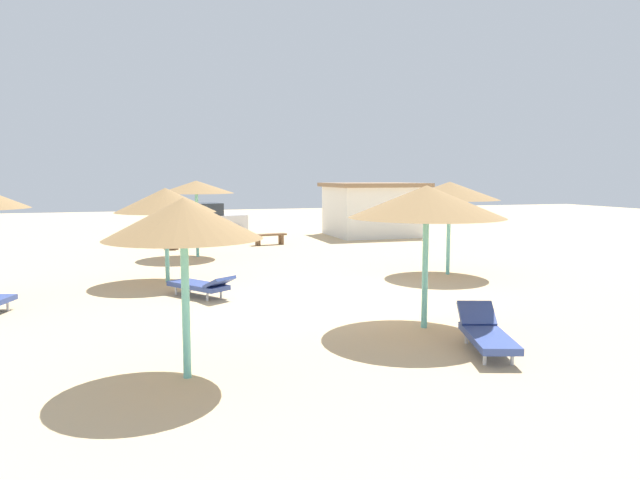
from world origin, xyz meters
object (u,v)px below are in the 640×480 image
Objects in this scene: parasol_6 at (183,219)px; lounger_0 at (202,285)px; parasol_4 at (196,188)px; parasol_0 at (166,200)px; parasol_5 at (450,191)px; parasol_1 at (426,202)px; lounger_1 at (486,333)px; bench_1 at (270,237)px; parked_car at (203,221)px; bench_0 at (172,240)px; beach_cabana at (373,209)px.

lounger_0 is at bearing 82.15° from parasol_6.
parasol_4 is at bearing 83.94° from parasol_6.
parasol_5 reaches higher than parasol_0.
parasol_0 is 1.05× the size of parasol_6.
parasol_0 is at bearing 171.65° from parasol_5.
parasol_1 is 2.81m from lounger_1.
bench_1 is at bearing 111.29° from parasol_5.
parasol_6 reaches higher than parked_car.
parasol_4 is 1.47× the size of lounger_0.
parasol_6 is at bearing -96.06° from parasol_4.
parasol_4 is 14.13m from lounger_1.
parasol_0 reaches higher than parked_car.
parasol_4 reaches higher than parasol_5.
lounger_0 is at bearing -94.65° from parasol_4.
parasol_0 is at bearing 124.81° from parasol_1.
parasol_4 is 0.95× the size of parasol_5.
lounger_1 is at bearing -54.97° from lounger_0.
parasol_0 is 8.28m from bench_0.
beach_cabana is at bearing 73.14° from lounger_1.
parked_car reaches higher than lounger_0.
parasol_6 is 6.24m from lounger_0.
parked_car is (-2.52, 3.74, 0.48)m from bench_1.
parasol_5 is at bearing -64.75° from parked_car.
parasol_4 is 1.06× the size of parasol_6.
lounger_1 is 0.43× the size of beach_cabana.
parked_car is (2.29, 19.99, -1.56)m from parasol_6.
bench_1 is (4.17, -0.02, 0.00)m from bench_0.
parasol_4 is 5.03m from bench_1.
parasol_6 is at bearing -90.59° from parasol_0.
parked_car is (2.20, 11.74, -1.51)m from parasol_0.
lounger_0 is 14.24m from parked_car.
parasol_0 is 14.95m from beach_cabana.
parasol_5 is (8.32, -1.22, 0.23)m from parasol_0.
lounger_1 reaches higher than lounger_0.
parasol_0 is 9.50m from bench_1.
lounger_0 reaches higher than bench_1.
parasol_6 is 0.64× the size of parked_car.
parasol_5 is 11.95m from beach_cabana.
lounger_1 is at bearing -82.28° from parked_car.
bench_1 is at bearing 41.07° from parasol_4.
parasol_4 is 3.80m from bench_0.
parasol_1 is 18.68m from parked_car.
lounger_1 is (0.28, -1.73, -2.19)m from parasol_1.
lounger_0 is (-7.60, -1.19, -2.26)m from parasol_5.
bench_0 is (0.55, 8.02, -1.99)m from parasol_0.
parasol_6 is 16.41m from bench_0.
parasol_0 is 0.60× the size of beach_cabana.
bench_1 is (-3.59, 9.22, -2.22)m from parasol_5.
parasol_5 is 8.01m from lounger_0.
parasol_6 is (-0.09, -8.24, 0.05)m from parasol_0.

